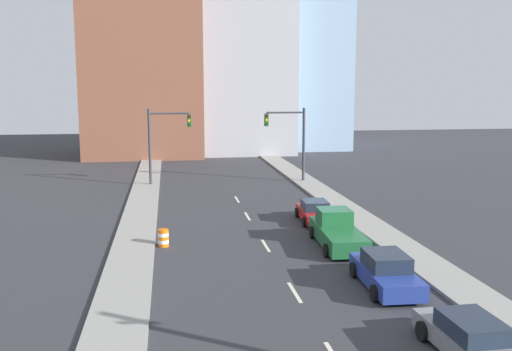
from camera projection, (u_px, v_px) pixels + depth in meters
The scene contains 16 objects.
sidewalk_left at pixel (148, 176), 54.28m from camera, with size 2.25×95.57×0.15m.
sidewalk_right at pixel (292, 172), 56.40m from camera, with size 2.25×95.57×0.15m.
lane_stripe_at_15m at pixel (295, 292), 23.75m from camera, with size 0.16×2.40×0.01m, color beige.
lane_stripe_at_23m at pixel (266, 246), 30.73m from camera, with size 0.16×2.40×0.01m, color beige.
lane_stripe_at_30m at pixel (247, 216), 37.70m from camera, with size 0.16×2.40×0.01m, color beige.
lane_stripe_at_35m at pixel (237, 199), 43.27m from camera, with size 0.16×2.40×0.01m, color beige.
building_brick_left at pixel (144, 79), 71.68m from camera, with size 14.00×16.00×18.84m.
building_office_center at pixel (239, 72), 77.33m from camera, with size 12.00×20.00×20.80m.
building_glass_right at pixel (290, 16), 81.19m from camera, with size 13.00×20.00×36.77m.
traffic_signal_left at pixel (161, 137), 48.75m from camera, with size 3.67×0.35×6.63m.
traffic_signal_right at pixel (293, 135), 50.50m from camera, with size 3.67×0.35×6.63m.
traffic_barrel at pixel (163, 238), 30.48m from camera, with size 0.56×0.56×0.95m.
sedan_gray at pixel (471, 340), 17.88m from camera, with size 2.10×4.78×1.36m.
sedan_blue at pixel (386, 272), 24.20m from camera, with size 2.28×4.83×1.53m.
pickup_truck_green at pixel (337, 232), 30.64m from camera, with size 2.49×5.95×1.87m.
sedan_red at pixel (315, 212), 36.10m from camera, with size 2.18×4.35×1.36m.
Camera 1 is at (-5.06, -6.78, 8.49)m, focal length 40.00 mm.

